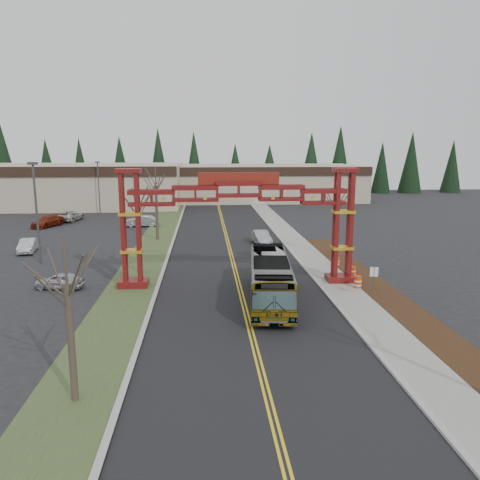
{
  "coord_description": "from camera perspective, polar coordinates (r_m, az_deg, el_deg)",
  "views": [
    {
      "loc": [
        -2.53,
        -16.6,
        10.3
      ],
      "look_at": [
        -0.06,
        15.85,
        3.94
      ],
      "focal_mm": 35.0,
      "sensor_mm": 36.0,
      "label": 1
    }
  ],
  "objects": [
    {
      "name": "silver_sedan",
      "position": [
        51.44,
        2.58,
        0.33
      ],
      "size": [
        2.04,
        4.6,
        1.47
      ],
      "primitive_type": "imported",
      "rotation": [
        0.0,
        0.0,
        0.11
      ],
      "color": "#A5A8AD",
      "rests_on": "ground"
    },
    {
      "name": "lane_line_left",
      "position": [
        42.92,
        -1.0,
        -2.8
      ],
      "size": [
        0.12,
        100.0,
        0.01
      ],
      "primitive_type": "cube",
      "color": "yellow",
      "rests_on": "road"
    },
    {
      "name": "transit_bus",
      "position": [
        32.12,
        3.69,
        -4.72
      ],
      "size": [
        3.74,
        11.55,
        3.16
      ],
      "primitive_type": "imported",
      "rotation": [
        0.0,
        0.0,
        -0.1
      ],
      "color": "#AAADB2",
      "rests_on": "ground"
    },
    {
      "name": "light_pole_near",
      "position": [
        45.57,
        -23.6,
        3.84
      ],
      "size": [
        0.8,
        0.4,
        9.17
      ],
      "color": "#3F3F44",
      "rests_on": "ground"
    },
    {
      "name": "retail_building_east",
      "position": [
        97.6,
        3.06,
        7.05
      ],
      "size": [
        38.0,
        20.3,
        7.0
      ],
      "color": "#B9AB8D",
      "rests_on": "ground"
    },
    {
      "name": "road",
      "position": [
        42.93,
        -0.84,
        -2.81
      ],
      "size": [
        12.0,
        110.0,
        0.02
      ],
      "primitive_type": "cube",
      "color": "black",
      "rests_on": "ground"
    },
    {
      "name": "barrel_south",
      "position": [
        35.96,
        14.16,
        -5.08
      ],
      "size": [
        0.56,
        0.56,
        1.03
      ],
      "color": "#E23E0C",
      "rests_on": "ground"
    },
    {
      "name": "bare_tree_median_mid",
      "position": [
        39.4,
        -12.32,
        3.63
      ],
      "size": [
        3.19,
        3.19,
        7.52
      ],
      "color": "#382D26",
      "rests_on": "ground"
    },
    {
      "name": "sidewalk_right",
      "position": [
        44.02,
        9.09,
        -2.52
      ],
      "size": [
        2.6,
        110.0,
        0.14
      ],
      "primitive_type": "cube",
      "color": "gray",
      "rests_on": "ground"
    },
    {
      "name": "light_pole_far",
      "position": [
        78.25,
        -16.86,
        6.57
      ],
      "size": [
        0.72,
        0.36,
        8.34
      ],
      "color": "#3F3F44",
      "rests_on": "ground"
    },
    {
      "name": "gateway_arch",
      "position": [
        34.96,
        -0.16,
        3.96
      ],
      "size": [
        18.2,
        1.6,
        8.9
      ],
      "color": "#580B10",
      "rests_on": "ground"
    },
    {
      "name": "parked_car_mid_a",
      "position": [
        67.89,
        -22.41,
        2.12
      ],
      "size": [
        3.83,
        5.47,
        1.47
      ],
      "primitive_type": "imported",
      "rotation": [
        0.0,
        0.0,
        -0.39
      ],
      "color": "maroon",
      "rests_on": "ground"
    },
    {
      "name": "bare_tree_median_far",
      "position": [
        53.91,
        -10.23,
        6.48
      ],
      "size": [
        3.25,
        3.25,
        8.35
      ],
      "color": "#382D26",
      "rests_on": "ground"
    },
    {
      "name": "curb_right",
      "position": [
        43.71,
        7.24,
        -2.56
      ],
      "size": [
        0.3,
        110.0,
        0.15
      ],
      "primitive_type": "cube",
      "color": "#ABAAA6",
      "rests_on": "ground"
    },
    {
      "name": "retail_building_west",
      "position": [
        92.95,
        -21.67,
        6.25
      ],
      "size": [
        46.0,
        22.3,
        7.5
      ],
      "color": "#B9AB8D",
      "rests_on": "ground"
    },
    {
      "name": "lane_line_right",
      "position": [
        42.93,
        -0.68,
        -2.79
      ],
      "size": [
        0.12,
        100.0,
        0.01
      ],
      "primitive_type": "cube",
      "color": "yellow",
      "rests_on": "road"
    },
    {
      "name": "parked_car_near_b",
      "position": [
        51.96,
        -24.44,
        -0.62
      ],
      "size": [
        2.06,
        4.29,
        1.36
      ],
      "primitive_type": "imported",
      "rotation": [
        0.0,
        0.0,
        0.16
      ],
      "color": "silver",
      "rests_on": "ground"
    },
    {
      "name": "grass_median",
      "position": [
        43.19,
        -11.51,
        -2.91
      ],
      "size": [
        4.0,
        110.0,
        0.08
      ],
      "primitive_type": "cube",
      "color": "#364C26",
      "rests_on": "ground"
    },
    {
      "name": "barrel_north",
      "position": [
        42.15,
        11.68,
        -2.69
      ],
      "size": [
        0.49,
        0.49,
        0.91
      ],
      "color": "#E23E0C",
      "rests_on": "ground"
    },
    {
      "name": "street_sign",
      "position": [
        33.23,
        16.0,
        -4.34
      ],
      "size": [
        0.55,
        0.13,
        2.4
      ],
      "color": "#3F3F44",
      "rests_on": "ground"
    },
    {
      "name": "parked_car_far_a",
      "position": [
        64.21,
        -11.89,
        2.27
      ],
      "size": [
        4.65,
        1.78,
        1.51
      ],
      "primitive_type": "imported",
      "rotation": [
        0.0,
        0.0,
        4.67
      ],
      "color": "#AFB0B7",
      "rests_on": "ground"
    },
    {
      "name": "barrel_mid",
      "position": [
        38.9,
        13.56,
        -3.88
      ],
      "size": [
        0.52,
        0.52,
        0.97
      ],
      "color": "#E23E0C",
      "rests_on": "ground"
    },
    {
      "name": "curb_left",
      "position": [
        42.99,
        -9.06,
        -2.84
      ],
      "size": [
        0.3,
        110.0,
        0.15
      ],
      "primitive_type": "cube",
      "color": "#ABAAA6",
      "rests_on": "ground"
    },
    {
      "name": "parked_car_far_b",
      "position": [
        72.21,
        -20.0,
        2.78
      ],
      "size": [
        3.32,
        5.69,
        1.49
      ],
      "primitive_type": "imported",
      "rotation": [
        0.0,
        0.0,
        2.98
      ],
      "color": "silver",
      "rests_on": "ground"
    },
    {
      "name": "parked_car_near_a",
      "position": [
        37.54,
        -21.13,
        -4.65
      ],
      "size": [
        3.84,
        2.1,
        1.24
      ],
      "primitive_type": "imported",
      "rotation": [
        0.0,
        0.0,
        4.53
      ],
      "color": "#BABCC3",
      "rests_on": "ground"
    },
    {
      "name": "landscape_strip",
      "position": [
        31.22,
        20.25,
        -8.8
      ],
      "size": [
        2.6,
        50.0,
        0.12
      ],
      "primitive_type": "cube",
      "color": "black",
      "rests_on": "ground"
    },
    {
      "name": "bare_tree_median_near",
      "position": [
        19.74,
        -20.34,
        -5.18
      ],
      "size": [
        2.97,
        2.97,
        7.0
      ],
      "color": "#382D26",
      "rests_on": "ground"
    },
    {
      "name": "ground",
      "position": [
        19.7,
        3.94,
        -20.49
      ],
      "size": [
        200.0,
        200.0,
        0.0
      ],
      "primitive_type": "plane",
      "color": "black",
      "rests_on": "ground"
    },
    {
      "name": "conifer_treeline",
      "position": [
        108.7,
        -2.92,
        9.03
      ],
      "size": [
        116.1,
        5.6,
        13.0
      ],
      "color": "black",
      "rests_on": "ground"
    },
    {
      "name": "bare_tree_right_far",
      "position": [
        45.27,
        11.78,
        4.1
      ],
      "size": [
        2.92,
        2.92,
        6.96
      ],
      "color": "#382D26",
      "rests_on": "ground"
    }
  ]
}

